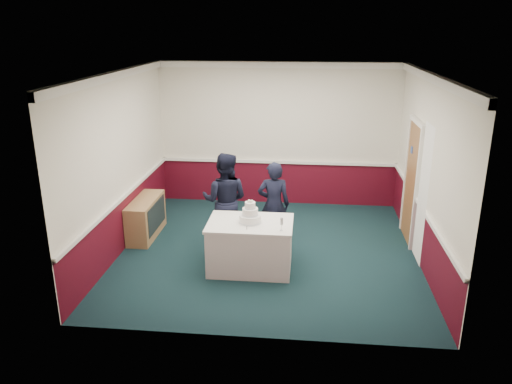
# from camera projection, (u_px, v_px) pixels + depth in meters

# --- Properties ---
(ground) EXTENTS (5.00, 5.00, 0.00)m
(ground) POSITION_uv_depth(u_px,v_px,m) (268.00, 251.00, 8.58)
(ground) COLOR #13292F
(ground) RESTS_ON ground
(room_shell) EXTENTS (5.00, 5.00, 3.00)m
(room_shell) POSITION_uv_depth(u_px,v_px,m) (276.00, 131.00, 8.51)
(room_shell) COLOR silver
(room_shell) RESTS_ON ground
(sideboard) EXTENTS (0.41, 1.20, 0.70)m
(sideboard) POSITION_uv_depth(u_px,v_px,m) (146.00, 218.00, 9.11)
(sideboard) COLOR #A27A4F
(sideboard) RESTS_ON ground
(cake_table) EXTENTS (1.32, 0.92, 0.79)m
(cake_table) POSITION_uv_depth(u_px,v_px,m) (250.00, 245.00, 7.85)
(cake_table) COLOR white
(cake_table) RESTS_ON ground
(wedding_cake) EXTENTS (0.35, 0.35, 0.36)m
(wedding_cake) POSITION_uv_depth(u_px,v_px,m) (250.00, 216.00, 7.70)
(wedding_cake) COLOR white
(wedding_cake) RESTS_ON cake_table
(cake_knife) EXTENTS (0.04, 0.22, 0.00)m
(cake_knife) POSITION_uv_depth(u_px,v_px,m) (247.00, 227.00, 7.54)
(cake_knife) COLOR silver
(cake_knife) RESTS_ON cake_table
(champagne_flute) EXTENTS (0.05, 0.05, 0.21)m
(champagne_flute) POSITION_uv_depth(u_px,v_px,m) (282.00, 222.00, 7.37)
(champagne_flute) COLOR silver
(champagne_flute) RESTS_ON cake_table
(person_man) EXTENTS (0.86, 0.69, 1.67)m
(person_man) POSITION_uv_depth(u_px,v_px,m) (225.00, 200.00, 8.55)
(person_man) COLOR black
(person_man) RESTS_ON ground
(person_woman) EXTENTS (0.58, 0.40, 1.52)m
(person_woman) POSITION_uv_depth(u_px,v_px,m) (274.00, 205.00, 8.56)
(person_woman) COLOR black
(person_woman) RESTS_ON ground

